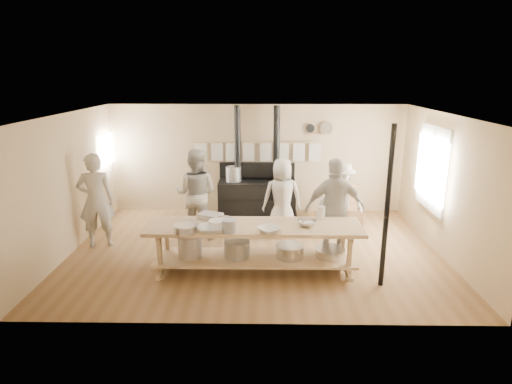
% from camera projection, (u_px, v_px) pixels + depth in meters
% --- Properties ---
extents(ground, '(7.00, 7.00, 0.00)m').
position_uv_depth(ground, '(255.00, 250.00, 8.25)').
color(ground, brown).
rests_on(ground, ground).
extents(room_shell, '(7.00, 7.00, 7.00)m').
position_uv_depth(room_shell, '(255.00, 168.00, 7.81)').
color(room_shell, tan).
rests_on(room_shell, ground).
extents(window_right, '(0.09, 1.50, 1.65)m').
position_uv_depth(window_right, '(433.00, 168.00, 8.37)').
color(window_right, beige).
rests_on(window_right, ground).
extents(left_opening, '(0.00, 0.90, 0.90)m').
position_uv_depth(left_opening, '(107.00, 150.00, 9.80)').
color(left_opening, white).
rests_on(left_opening, ground).
extents(stove, '(1.90, 0.75, 2.60)m').
position_uv_depth(stove, '(257.00, 194.00, 10.15)').
color(stove, black).
rests_on(stove, ground).
extents(towel_rail, '(3.00, 0.04, 0.47)m').
position_uv_depth(towel_rail, '(257.00, 149.00, 10.14)').
color(towel_rail, tan).
rests_on(towel_rail, ground).
extents(back_wall_shelf, '(0.63, 0.14, 0.32)m').
position_uv_depth(back_wall_shelf, '(319.00, 130.00, 10.03)').
color(back_wall_shelf, tan).
rests_on(back_wall_shelf, ground).
extents(prep_table, '(3.60, 0.90, 0.85)m').
position_uv_depth(prep_table, '(254.00, 243.00, 7.24)').
color(prep_table, tan).
rests_on(prep_table, ground).
extents(support_post, '(0.08, 0.08, 2.60)m').
position_uv_depth(support_post, '(387.00, 208.00, 6.57)').
color(support_post, black).
rests_on(support_post, ground).
extents(cook_far_left, '(0.77, 0.60, 1.87)m').
position_uv_depth(cook_far_left, '(96.00, 200.00, 8.24)').
color(cook_far_left, '#B2AA9D').
rests_on(cook_far_left, ground).
extents(cook_left, '(1.01, 0.85, 1.85)m').
position_uv_depth(cook_left, '(196.00, 194.00, 8.73)').
color(cook_left, '#B2AA9D').
rests_on(cook_left, ground).
extents(cook_center, '(0.85, 0.60, 1.65)m').
position_uv_depth(cook_center, '(282.00, 198.00, 8.80)').
color(cook_center, '#B2AA9D').
rests_on(cook_center, ground).
extents(cook_right, '(1.11, 0.52, 1.86)m').
position_uv_depth(cook_right, '(335.00, 209.00, 7.77)').
color(cook_right, '#B2AA9D').
rests_on(cook_right, ground).
extents(cook_by_window, '(1.12, 1.00, 1.51)m').
position_uv_depth(cook_by_window, '(341.00, 197.00, 9.11)').
color(cook_by_window, '#B2AA9D').
rests_on(cook_by_window, ground).
extents(chair, '(0.49, 0.49, 0.95)m').
position_uv_depth(chair, '(350.00, 216.00, 9.37)').
color(chair, brown).
rests_on(chair, ground).
extents(bowl_white_a, '(0.46, 0.46, 0.10)m').
position_uv_depth(bowl_white_a, '(211.00, 229.00, 6.83)').
color(bowl_white_a, white).
rests_on(bowl_white_a, prep_table).
extents(bowl_steel_a, '(0.39, 0.39, 0.09)m').
position_uv_depth(bowl_steel_a, '(223.00, 221.00, 7.21)').
color(bowl_steel_a, silver).
rests_on(bowl_steel_a, prep_table).
extents(bowl_white_b, '(0.50, 0.50, 0.09)m').
position_uv_depth(bowl_white_b, '(269.00, 230.00, 6.82)').
color(bowl_white_b, white).
rests_on(bowl_white_b, prep_table).
extents(bowl_steel_b, '(0.39, 0.39, 0.10)m').
position_uv_depth(bowl_steel_b, '(307.00, 223.00, 7.10)').
color(bowl_steel_b, silver).
rests_on(bowl_steel_b, prep_table).
extents(roasting_pan, '(0.47, 0.41, 0.09)m').
position_uv_depth(roasting_pan, '(210.00, 216.00, 7.47)').
color(roasting_pan, '#B2B2B7').
rests_on(roasting_pan, prep_table).
extents(mixing_bowl_large, '(0.49, 0.49, 0.12)m').
position_uv_depth(mixing_bowl_large, '(186.00, 228.00, 6.84)').
color(mixing_bowl_large, silver).
rests_on(mixing_bowl_large, prep_table).
extents(bucket_galv, '(0.29, 0.29, 0.21)m').
position_uv_depth(bucket_galv, '(229.00, 226.00, 6.81)').
color(bucket_galv, gray).
rests_on(bucket_galv, prep_table).
extents(deep_bowl_enamel, '(0.35, 0.35, 0.17)m').
position_uv_depth(deep_bowl_enamel, '(217.00, 225.00, 6.89)').
color(deep_bowl_enamel, white).
rests_on(deep_bowl_enamel, prep_table).
extents(pitcher, '(0.19, 0.19, 0.23)m').
position_uv_depth(pitcher, '(321.00, 213.00, 7.42)').
color(pitcher, white).
rests_on(pitcher, prep_table).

